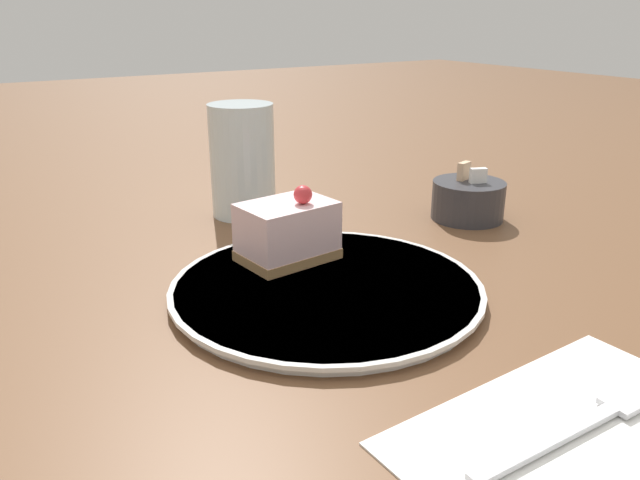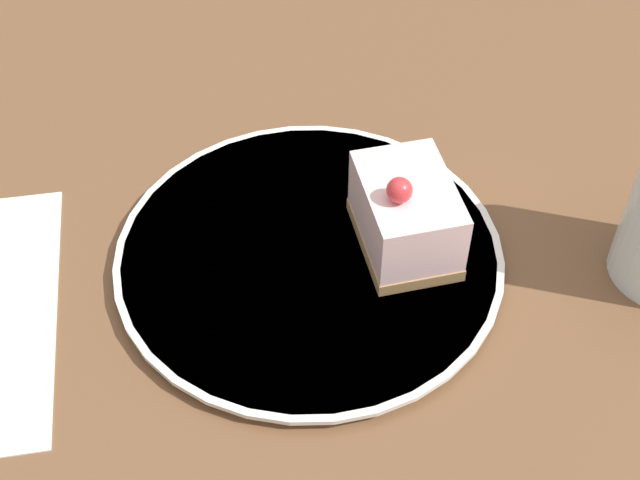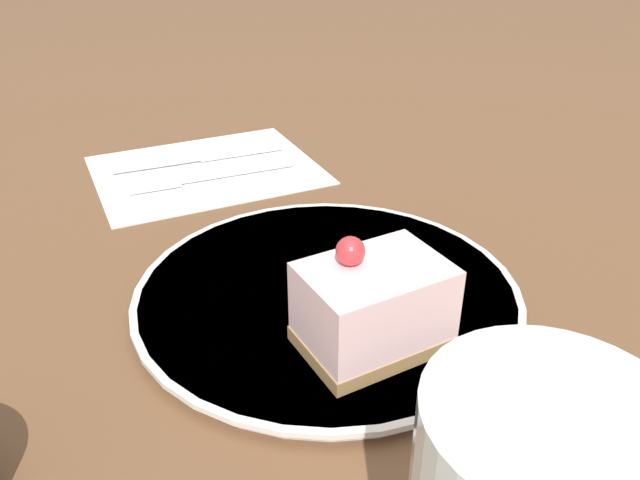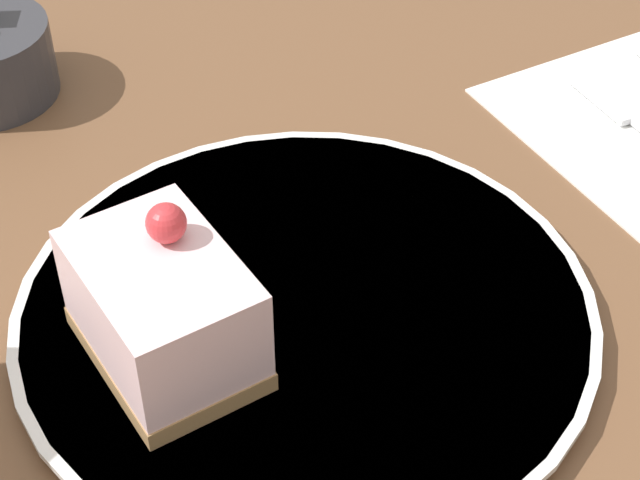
# 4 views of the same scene
# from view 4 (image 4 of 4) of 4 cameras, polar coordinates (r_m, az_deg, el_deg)

# --- Properties ---
(ground_plane) EXTENTS (4.00, 4.00, 0.00)m
(ground_plane) POSITION_cam_4_polar(r_m,az_deg,el_deg) (0.50, -2.76, -7.60)
(ground_plane) COLOR brown
(plate) EXTENTS (0.28, 0.28, 0.01)m
(plate) POSITION_cam_4_polar(r_m,az_deg,el_deg) (0.52, -0.78, -3.85)
(plate) COLOR silver
(plate) RESTS_ON ground_plane
(cake_slice) EXTENTS (0.07, 0.10, 0.08)m
(cake_slice) POSITION_cam_4_polar(r_m,az_deg,el_deg) (0.48, -8.35, -3.68)
(cake_slice) COLOR #9E7547
(cake_slice) RESTS_ON plate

